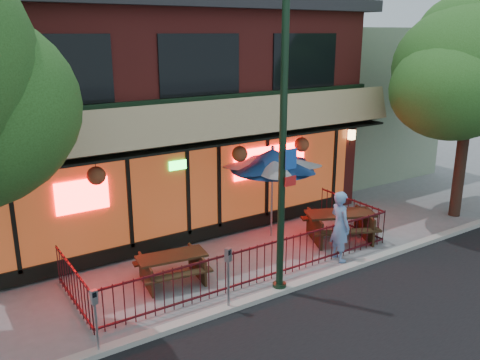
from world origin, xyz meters
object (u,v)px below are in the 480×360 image
object	(u,v)px
picnic_table_right	(340,222)
street_tree_right	(471,62)
picnic_table_left	(172,264)
patio_umbrella	(272,160)
street_light	(283,161)
parking_meter_far	(95,311)
parking_meter_near	(228,269)
pedestrian	(340,226)

from	to	relation	value
picnic_table_right	street_tree_right	bearing A→B (deg)	-6.13
picnic_table_left	patio_umbrella	xyz separation A→B (m)	(3.74, 1.01, 1.88)
street_light	parking_meter_far	bearing A→B (deg)	-178.98
picnic_table_right	parking_meter_near	distance (m)	5.07
parking_meter_near	patio_umbrella	bearing A→B (deg)	41.07
pedestrian	patio_umbrella	bearing A→B (deg)	21.15
pedestrian	parking_meter_near	bearing A→B (deg)	107.30
picnic_table_left	parking_meter_far	world-z (taller)	parking_meter_far
street_tree_right	parking_meter_far	xyz separation A→B (m)	(-12.37, -1.07, -4.04)
picnic_table_left	patio_umbrella	distance (m)	4.30
street_tree_right	pedestrian	bearing A→B (deg)	-175.11
street_tree_right	pedestrian	size ratio (longest dim) A/B	3.68
street_tree_right	parking_meter_near	xyz separation A→B (m)	(-9.50, -1.07, -3.96)
patio_umbrella	parking_meter_far	distance (m)	6.97
street_light	pedestrian	bearing A→B (deg)	12.04
street_tree_right	picnic_table_left	world-z (taller)	street_tree_right
picnic_table_left	patio_umbrella	bearing A→B (deg)	15.18
street_light	street_tree_right	xyz separation A→B (m)	(8.04, 0.99, 1.81)
picnic_table_left	picnic_table_right	distance (m)	5.25
street_light	street_tree_right	world-z (taller)	street_tree_right
picnic_table_left	parking_meter_near	world-z (taller)	parking_meter_near
picnic_table_left	street_tree_right	bearing A→B (deg)	-4.61
parking_meter_far	street_light	bearing A→B (deg)	1.02
street_tree_right	parking_meter_far	size ratio (longest dim) A/B	5.20
picnic_table_right	parking_meter_far	size ratio (longest dim) A/B	1.77
patio_umbrella	pedestrian	xyz separation A→B (m)	(0.51, -2.30, -1.39)
picnic_table_left	parking_meter_far	size ratio (longest dim) A/B	1.34
parking_meter_far	parking_meter_near	bearing A→B (deg)	-0.00
street_tree_right	parking_meter_near	size ratio (longest dim) A/B	4.77
street_light	pedestrian	distance (m)	3.26
street_tree_right	picnic_table_right	xyz separation A→B (m)	(-4.69, 0.50, -4.41)
street_light	parking_meter_near	bearing A→B (deg)	-176.96
picnic_table_left	street_light	bearing A→B (deg)	-43.44
parking_meter_near	pedestrian	bearing A→B (deg)	8.65
picnic_table_right	pedestrian	world-z (taller)	pedestrian
picnic_table_right	parking_meter_near	bearing A→B (deg)	-161.90
patio_umbrella	parking_meter_far	world-z (taller)	patio_umbrella
pedestrian	parking_meter_near	xyz separation A→B (m)	(-3.81, -0.58, 0.04)
picnic_table_left	parking_meter_far	xyz separation A→B (m)	(-2.44, -1.87, 0.45)
street_light	parking_meter_near	xyz separation A→B (m)	(-1.46, -0.08, -2.15)
patio_umbrella	parking_meter_near	xyz separation A→B (m)	(-3.30, -2.88, -1.34)
picnic_table_left	parking_meter_near	size ratio (longest dim) A/B	1.23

